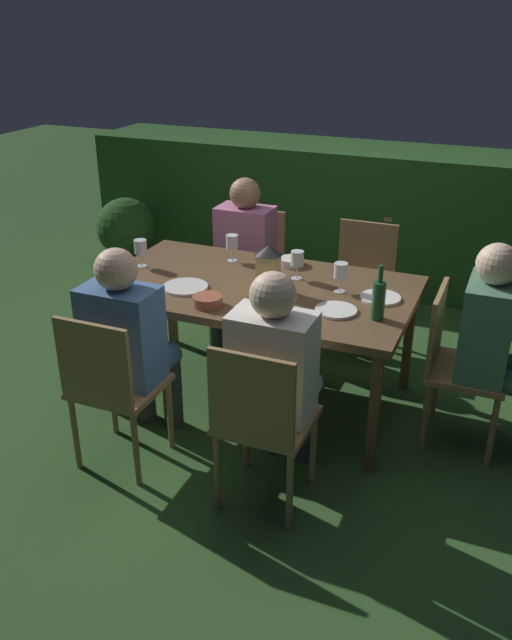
{
  "coord_description": "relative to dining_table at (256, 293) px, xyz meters",
  "views": [
    {
      "loc": [
        1.36,
        -3.26,
        2.18
      ],
      "look_at": [
        0.0,
        0.0,
        0.52
      ],
      "focal_mm": 37.45,
      "sensor_mm": 36.0,
      "label": 1
    }
  ],
  "objects": [
    {
      "name": "potted_plant_by_hedge",
      "position": [
        -1.83,
        1.46,
        -0.29
      ],
      "size": [
        0.51,
        0.51,
        0.69
      ],
      "color": "brown",
      "rests_on": "ground"
    },
    {
      "name": "wine_glass_a",
      "position": [
        -0.76,
        0.01,
        0.17
      ],
      "size": [
        0.08,
        0.08,
        0.17
      ],
      "color": "silver",
      "rests_on": "dining_table"
    },
    {
      "name": "ice_bucket",
      "position": [
        0.37,
        2.1,
        0.1
      ],
      "size": [
        0.26,
        0.26,
        0.34
      ],
      "color": "#B2B7BF",
      "rests_on": "side_table"
    },
    {
      "name": "person_in_pink",
      "position": [
        -0.4,
        0.71,
        -0.05
      ],
      "size": [
        0.38,
        0.47,
        1.15
      ],
      "color": "#C675A3",
      "rests_on": "ground"
    },
    {
      "name": "person_in_cream",
      "position": [
        0.4,
        -0.71,
        -0.05
      ],
      "size": [
        0.38,
        0.47,
        1.15
      ],
      "color": "white",
      "rests_on": "ground"
    },
    {
      "name": "chair_side_left_a",
      "position": [
        -0.4,
        -0.9,
        -0.2
      ],
      "size": [
        0.42,
        0.4,
        0.87
      ],
      "color": "#937047",
      "rests_on": "ground"
    },
    {
      "name": "hedge_backdrop",
      "position": [
        0.0,
        2.18,
        -0.12
      ],
      "size": [
        4.63,
        0.74,
        1.14
      ],
      "primitive_type": "cube",
      "color": "#234C1E",
      "rests_on": "ground"
    },
    {
      "name": "side_table",
      "position": [
        0.37,
        2.1,
        -0.23
      ],
      "size": [
        0.58,
        0.58,
        0.68
      ],
      "color": "#9E7A51",
      "rests_on": "ground"
    },
    {
      "name": "person_in_green",
      "position": [
        1.34,
        0.0,
        -0.05
      ],
      "size": [
        0.48,
        0.38,
        1.15
      ],
      "color": "#4C7A5B",
      "rests_on": "ground"
    },
    {
      "name": "plate_a",
      "position": [
        0.53,
        -0.18,
        0.06
      ],
      "size": [
        0.22,
        0.22,
        0.01
      ],
      "primitive_type": "cylinder",
      "color": "white",
      "rests_on": "dining_table"
    },
    {
      "name": "bowl_bread",
      "position": [
        0.08,
        0.39,
        0.07
      ],
      "size": [
        0.15,
        0.15,
        0.04
      ],
      "color": "silver",
      "rests_on": "dining_table"
    },
    {
      "name": "plate_b",
      "position": [
        -0.35,
        -0.2,
        0.06
      ],
      "size": [
        0.26,
        0.26,
        0.01
      ],
      "primitive_type": "cylinder",
      "color": "silver",
      "rests_on": "dining_table"
    },
    {
      "name": "bowl_olives",
      "position": [
        -0.13,
        -0.37,
        0.08
      ],
      "size": [
        0.16,
        0.16,
        0.06
      ],
      "color": "#9E5138",
      "rests_on": "dining_table"
    },
    {
      "name": "chair_side_right_a",
      "position": [
        -0.4,
        0.9,
        -0.2
      ],
      "size": [
        0.42,
        0.4,
        0.87
      ],
      "color": "#937047",
      "rests_on": "ground"
    },
    {
      "name": "person_in_blue",
      "position": [
        -0.4,
        -0.71,
        -0.05
      ],
      "size": [
        0.38,
        0.47,
        1.15
      ],
      "color": "#426699",
      "rests_on": "ground"
    },
    {
      "name": "wine_glass_c",
      "position": [
        0.18,
        0.18,
        0.17
      ],
      "size": [
        0.08,
        0.08,
        0.17
      ],
      "color": "silver",
      "rests_on": "dining_table"
    },
    {
      "name": "dining_table",
      "position": [
        0.0,
        0.0,
        0.0
      ],
      "size": [
        1.78,
        1.03,
        0.74
      ],
      "color": "brown",
      "rests_on": "ground"
    },
    {
      "name": "ground_plane",
      "position": [
        0.0,
        0.0,
        -0.69
      ],
      "size": [
        16.0,
        16.0,
        0.0
      ],
      "primitive_type": "plane",
      "color": "#2D5123"
    },
    {
      "name": "wine_glass_b",
      "position": [
        0.47,
        0.09,
        0.17
      ],
      "size": [
        0.08,
        0.08,
        0.17
      ],
      "color": "silver",
      "rests_on": "dining_table"
    },
    {
      "name": "lantern_centerpiece",
      "position": [
        0.1,
        -0.05,
        0.2
      ],
      "size": [
        0.15,
        0.15,
        0.27
      ],
      "color": "black",
      "rests_on": "dining_table"
    },
    {
      "name": "wine_glass_e",
      "position": [
        -0.73,
        -0.37,
        0.17
      ],
      "size": [
        0.08,
        0.08,
        0.17
      ],
      "color": "silver",
      "rests_on": "dining_table"
    },
    {
      "name": "chair_head_far",
      "position": [
        1.14,
        0.0,
        -0.2
      ],
      "size": [
        0.4,
        0.42,
        0.87
      ],
      "color": "#937047",
      "rests_on": "ground"
    },
    {
      "name": "chair_side_right_b",
      "position": [
        0.4,
        0.9,
        -0.2
      ],
      "size": [
        0.42,
        0.4,
        0.87
      ],
      "color": "#937047",
      "rests_on": "ground"
    },
    {
      "name": "plate_c",
      "position": [
        0.7,
        0.08,
        0.06
      ],
      "size": [
        0.22,
        0.22,
        0.01
      ],
      "primitive_type": "cylinder",
      "color": "white",
      "rests_on": "dining_table"
    },
    {
      "name": "green_bottle_on_table",
      "position": [
        0.74,
        -0.18,
        0.16
      ],
      "size": [
        0.07,
        0.07,
        0.29
      ],
      "color": "#195128",
      "rests_on": "dining_table"
    },
    {
      "name": "wine_glass_d",
      "position": [
        -0.29,
        0.31,
        0.17
      ],
      "size": [
        0.08,
        0.08,
        0.17
      ],
      "color": "silver",
      "rests_on": "dining_table"
    },
    {
      "name": "chair_side_left_b",
      "position": [
        0.4,
        -0.9,
        -0.2
      ],
      "size": [
        0.42,
        0.4,
        0.87
      ],
      "color": "#937047",
      "rests_on": "ground"
    },
    {
      "name": "plate_d",
      "position": [
        0.14,
        -0.33,
        0.06
      ],
      "size": [
        0.24,
        0.24,
        0.01
      ],
      "primitive_type": "cylinder",
      "color": "white",
      "rests_on": "dining_table"
    }
  ]
}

